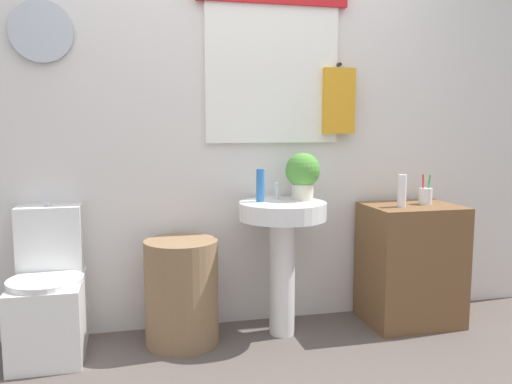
# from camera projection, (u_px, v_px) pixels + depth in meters

# --- Properties ---
(back_wall) EXTENTS (4.40, 0.18, 2.60)m
(back_wall) POSITION_uv_depth(u_px,v_px,m) (231.00, 112.00, 3.19)
(back_wall) COLOR silver
(back_wall) RESTS_ON ground_plane
(toilet) EXTENTS (0.38, 0.51, 0.81)m
(toilet) POSITION_uv_depth(u_px,v_px,m) (49.00, 298.00, 2.82)
(toilet) COLOR white
(toilet) RESTS_ON ground_plane
(laundry_hamper) EXTENTS (0.41, 0.41, 0.59)m
(laundry_hamper) POSITION_uv_depth(u_px,v_px,m) (182.00, 292.00, 2.95)
(laundry_hamper) COLOR #846647
(laundry_hamper) RESTS_ON ground_plane
(pedestal_sink) EXTENTS (0.51, 0.51, 0.79)m
(pedestal_sink) POSITION_uv_depth(u_px,v_px,m) (282.00, 236.00, 3.05)
(pedestal_sink) COLOR white
(pedestal_sink) RESTS_ON ground_plane
(faucet) EXTENTS (0.03, 0.03, 0.10)m
(faucet) POSITION_uv_depth(u_px,v_px,m) (277.00, 191.00, 3.13)
(faucet) COLOR silver
(faucet) RESTS_ON pedestal_sink
(wooden_cabinet) EXTENTS (0.56, 0.44, 0.74)m
(wooden_cabinet) POSITION_uv_depth(u_px,v_px,m) (410.00, 264.00, 3.27)
(wooden_cabinet) COLOR brown
(wooden_cabinet) RESTS_ON ground_plane
(soap_bottle) EXTENTS (0.05, 0.05, 0.19)m
(soap_bottle) POSITION_uv_depth(u_px,v_px,m) (260.00, 185.00, 3.03)
(soap_bottle) COLOR #2D6BB7
(soap_bottle) RESTS_ON pedestal_sink
(potted_plant) EXTENTS (0.21, 0.21, 0.28)m
(potted_plant) POSITION_uv_depth(u_px,v_px,m) (303.00, 173.00, 3.09)
(potted_plant) COLOR beige
(potted_plant) RESTS_ON pedestal_sink
(lotion_bottle) EXTENTS (0.05, 0.05, 0.19)m
(lotion_bottle) POSITION_uv_depth(u_px,v_px,m) (402.00, 191.00, 3.15)
(lotion_bottle) COLOR white
(lotion_bottle) RESTS_ON wooden_cabinet
(toothbrush_cup) EXTENTS (0.08, 0.08, 0.19)m
(toothbrush_cup) POSITION_uv_depth(u_px,v_px,m) (426.00, 196.00, 3.25)
(toothbrush_cup) COLOR silver
(toothbrush_cup) RESTS_ON wooden_cabinet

